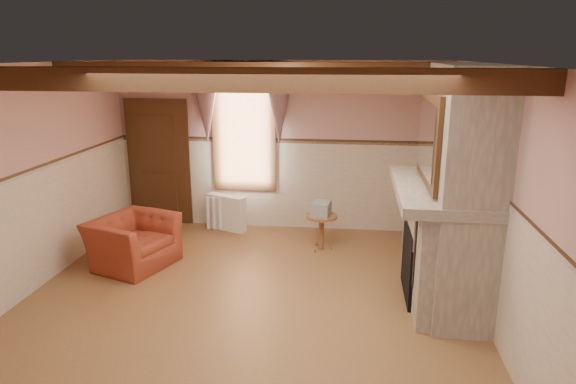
# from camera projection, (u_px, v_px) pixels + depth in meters

# --- Properties ---
(floor) EXTENTS (5.50, 6.00, 0.01)m
(floor) POSITION_uv_depth(u_px,v_px,m) (245.00, 308.00, 6.06)
(floor) COLOR brown
(floor) RESTS_ON ground
(ceiling) EXTENTS (5.50, 6.00, 0.01)m
(ceiling) POSITION_uv_depth(u_px,v_px,m) (239.00, 64.00, 5.32)
(ceiling) COLOR silver
(ceiling) RESTS_ON wall_back
(wall_back) EXTENTS (5.50, 0.02, 2.80)m
(wall_back) POSITION_uv_depth(u_px,v_px,m) (280.00, 146.00, 8.56)
(wall_back) COLOR tan
(wall_back) RESTS_ON floor
(wall_front) EXTENTS (5.50, 0.02, 2.80)m
(wall_front) POSITION_uv_depth(u_px,v_px,m) (126.00, 338.00, 2.82)
(wall_front) COLOR tan
(wall_front) RESTS_ON floor
(wall_left) EXTENTS (0.02, 6.00, 2.80)m
(wall_left) POSITION_uv_depth(u_px,v_px,m) (13.00, 186.00, 6.02)
(wall_left) COLOR tan
(wall_left) RESTS_ON floor
(wall_right) EXTENTS (0.02, 6.00, 2.80)m
(wall_right) POSITION_uv_depth(u_px,v_px,m) (500.00, 203.00, 5.36)
(wall_right) COLOR tan
(wall_right) RESTS_ON floor
(wainscot) EXTENTS (5.50, 6.00, 1.50)m
(wainscot) POSITION_uv_depth(u_px,v_px,m) (243.00, 248.00, 5.86)
(wainscot) COLOR beige
(wainscot) RESTS_ON floor
(chair_rail) EXTENTS (5.50, 6.00, 0.08)m
(chair_rail) POSITION_uv_depth(u_px,v_px,m) (242.00, 185.00, 5.67)
(chair_rail) COLOR black
(chair_rail) RESTS_ON wainscot
(firebox) EXTENTS (0.20, 0.95, 0.90)m
(firebox) POSITION_uv_depth(u_px,v_px,m) (414.00, 261.00, 6.27)
(firebox) COLOR black
(firebox) RESTS_ON floor
(armchair) EXTENTS (1.24, 1.33, 0.70)m
(armchair) POSITION_uv_depth(u_px,v_px,m) (133.00, 242.00, 7.19)
(armchair) COLOR maroon
(armchair) RESTS_ON floor
(side_table) EXTENTS (0.60, 0.60, 0.55)m
(side_table) POSITION_uv_depth(u_px,v_px,m) (321.00, 232.00, 7.79)
(side_table) COLOR brown
(side_table) RESTS_ON floor
(book_stack) EXTENTS (0.31, 0.36, 0.20)m
(book_stack) POSITION_uv_depth(u_px,v_px,m) (321.00, 208.00, 7.70)
(book_stack) COLOR #B7AD8C
(book_stack) RESTS_ON side_table
(radiator) EXTENTS (0.72, 0.42, 0.60)m
(radiator) POSITION_uv_depth(u_px,v_px,m) (226.00, 213.00, 8.67)
(radiator) COLOR white
(radiator) RESTS_ON floor
(bowl) EXTENTS (0.36, 0.36, 0.09)m
(bowl) POSITION_uv_depth(u_px,v_px,m) (442.00, 182.00, 5.96)
(bowl) COLOR brown
(bowl) RESTS_ON mantel
(mantel_clock) EXTENTS (0.14, 0.24, 0.20)m
(mantel_clock) POSITION_uv_depth(u_px,v_px,m) (432.00, 162.00, 6.73)
(mantel_clock) COLOR black
(mantel_clock) RESTS_ON mantel
(oil_lamp) EXTENTS (0.11, 0.11, 0.28)m
(oil_lamp) POSITION_uv_depth(u_px,v_px,m) (438.00, 168.00, 6.22)
(oil_lamp) COLOR gold
(oil_lamp) RESTS_ON mantel
(candle_red) EXTENTS (0.06, 0.06, 0.16)m
(candle_red) POSITION_uv_depth(u_px,v_px,m) (448.00, 187.00, 5.58)
(candle_red) COLOR #AC151F
(candle_red) RESTS_ON mantel
(jar_yellow) EXTENTS (0.06, 0.06, 0.12)m
(jar_yellow) POSITION_uv_depth(u_px,v_px,m) (444.00, 183.00, 5.83)
(jar_yellow) COLOR gold
(jar_yellow) RESTS_ON mantel
(fireplace) EXTENTS (0.85, 2.00, 2.80)m
(fireplace) POSITION_uv_depth(u_px,v_px,m) (457.00, 187.00, 5.97)
(fireplace) COLOR gray
(fireplace) RESTS_ON floor
(mantel) EXTENTS (1.05, 2.05, 0.12)m
(mantel) POSITION_uv_depth(u_px,v_px,m) (441.00, 190.00, 6.00)
(mantel) COLOR gray
(mantel) RESTS_ON fireplace
(overmantel_mirror) EXTENTS (0.06, 1.44, 1.04)m
(overmantel_mirror) POSITION_uv_depth(u_px,v_px,m) (428.00, 138.00, 5.87)
(overmantel_mirror) COLOR silver
(overmantel_mirror) RESTS_ON fireplace
(door) EXTENTS (1.10, 0.10, 2.10)m
(door) POSITION_uv_depth(u_px,v_px,m) (159.00, 164.00, 8.85)
(door) COLOR black
(door) RESTS_ON floor
(window) EXTENTS (1.06, 0.08, 2.02)m
(window) POSITION_uv_depth(u_px,v_px,m) (244.00, 131.00, 8.54)
(window) COLOR white
(window) RESTS_ON wall_back
(window_drapes) EXTENTS (1.30, 0.14, 1.40)m
(window_drapes) POSITION_uv_depth(u_px,v_px,m) (242.00, 95.00, 8.30)
(window_drapes) COLOR gray
(window_drapes) RESTS_ON wall_back
(ceiling_beam_front) EXTENTS (5.50, 0.18, 0.20)m
(ceiling_beam_front) POSITION_uv_depth(u_px,v_px,m) (207.00, 80.00, 4.20)
(ceiling_beam_front) COLOR black
(ceiling_beam_front) RESTS_ON ceiling
(ceiling_beam_back) EXTENTS (5.50, 0.18, 0.20)m
(ceiling_beam_back) POSITION_uv_depth(u_px,v_px,m) (259.00, 70.00, 6.50)
(ceiling_beam_back) COLOR black
(ceiling_beam_back) RESTS_ON ceiling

